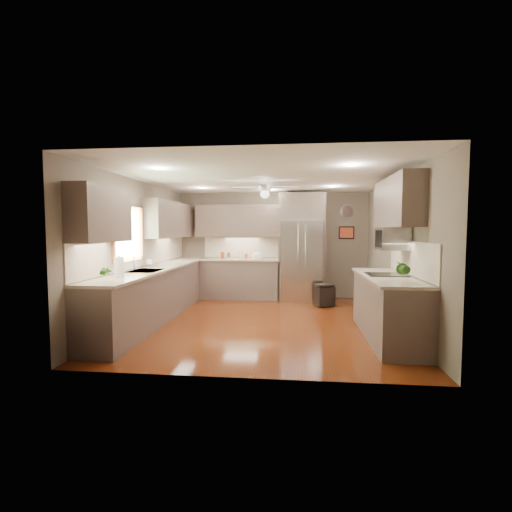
% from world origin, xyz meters
% --- Properties ---
extents(floor, '(5.00, 5.00, 0.00)m').
position_xyz_m(floor, '(0.00, 0.00, 0.00)').
color(floor, '#54210B').
rests_on(floor, ground).
extents(ceiling, '(5.00, 5.00, 0.00)m').
position_xyz_m(ceiling, '(0.00, 0.00, 2.50)').
color(ceiling, white).
rests_on(ceiling, ground).
extents(wall_back, '(4.50, 0.00, 4.50)m').
position_xyz_m(wall_back, '(0.00, 2.50, 1.25)').
color(wall_back, '#6B6052').
rests_on(wall_back, ground).
extents(wall_front, '(4.50, 0.00, 4.50)m').
position_xyz_m(wall_front, '(0.00, -2.50, 1.25)').
color(wall_front, '#6B6052').
rests_on(wall_front, ground).
extents(wall_left, '(0.00, 5.00, 5.00)m').
position_xyz_m(wall_left, '(-2.25, 0.00, 1.25)').
color(wall_left, '#6B6052').
rests_on(wall_left, ground).
extents(wall_right, '(0.00, 5.00, 5.00)m').
position_xyz_m(wall_right, '(2.25, 0.00, 1.25)').
color(wall_right, '#6B6052').
rests_on(wall_right, ground).
extents(canister_a, '(0.11, 0.11, 0.15)m').
position_xyz_m(canister_a, '(-1.15, 2.19, 1.02)').
color(canister_a, '#9B3410').
rests_on(canister_a, back_run).
extents(canister_b, '(0.12, 0.12, 0.15)m').
position_xyz_m(canister_b, '(-1.01, 2.19, 1.01)').
color(canister_b, silver).
rests_on(canister_b, back_run).
extents(canister_c, '(0.15, 0.15, 0.19)m').
position_xyz_m(canister_c, '(-0.72, 2.23, 1.03)').
color(canister_c, beige).
rests_on(canister_c, back_run).
extents(canister_d, '(0.09, 0.09, 0.11)m').
position_xyz_m(canister_d, '(-0.60, 2.25, 1.00)').
color(canister_d, '#9B3410').
rests_on(canister_d, back_run).
extents(soap_bottle, '(0.09, 0.10, 0.19)m').
position_xyz_m(soap_bottle, '(-2.08, 0.12, 1.03)').
color(soap_bottle, white).
rests_on(soap_bottle, left_run).
extents(potted_plant_left, '(0.15, 0.12, 0.26)m').
position_xyz_m(potted_plant_left, '(-1.94, -1.83, 1.07)').
color(potted_plant_left, '#2D611B').
rests_on(potted_plant_left, left_run).
extents(potted_plant_right, '(0.21, 0.18, 0.35)m').
position_xyz_m(potted_plant_right, '(1.93, -1.47, 1.12)').
color(potted_plant_right, '#2D611B').
rests_on(potted_plant_right, right_run).
extents(bowl, '(0.25, 0.25, 0.06)m').
position_xyz_m(bowl, '(-0.33, 2.20, 0.97)').
color(bowl, beige).
rests_on(bowl, back_run).
extents(left_run, '(0.65, 4.70, 1.45)m').
position_xyz_m(left_run, '(-1.95, 0.15, 0.48)').
color(left_run, brown).
rests_on(left_run, ground).
extents(back_run, '(1.85, 0.65, 1.45)m').
position_xyz_m(back_run, '(-0.72, 2.20, 0.48)').
color(back_run, brown).
rests_on(back_run, ground).
extents(uppers, '(4.50, 4.70, 0.95)m').
position_xyz_m(uppers, '(-0.74, 0.71, 1.87)').
color(uppers, brown).
rests_on(uppers, wall_left).
extents(window, '(0.05, 1.12, 0.92)m').
position_xyz_m(window, '(-2.22, -0.50, 1.55)').
color(window, '#BFF2B2').
rests_on(window, wall_left).
extents(sink, '(0.50, 0.70, 0.32)m').
position_xyz_m(sink, '(-1.93, -0.50, 0.91)').
color(sink, silver).
rests_on(sink, left_run).
extents(refrigerator, '(1.06, 0.75, 2.45)m').
position_xyz_m(refrigerator, '(0.70, 2.16, 1.19)').
color(refrigerator, silver).
rests_on(refrigerator, ground).
extents(right_run, '(0.70, 2.20, 1.45)m').
position_xyz_m(right_run, '(1.93, -0.80, 0.48)').
color(right_run, brown).
rests_on(right_run, ground).
extents(microwave, '(0.43, 0.55, 0.34)m').
position_xyz_m(microwave, '(2.03, -0.55, 1.48)').
color(microwave, silver).
rests_on(microwave, wall_right).
extents(ceiling_fan, '(1.18, 1.18, 0.32)m').
position_xyz_m(ceiling_fan, '(-0.00, 0.30, 2.33)').
color(ceiling_fan, white).
rests_on(ceiling_fan, ceiling).
extents(recessed_lights, '(2.84, 3.14, 0.01)m').
position_xyz_m(recessed_lights, '(-0.04, 0.40, 2.49)').
color(recessed_lights, white).
rests_on(recessed_lights, ceiling).
extents(wall_clock, '(0.30, 0.03, 0.30)m').
position_xyz_m(wall_clock, '(1.75, 2.48, 2.05)').
color(wall_clock, white).
rests_on(wall_clock, wall_back).
extents(framed_print, '(0.36, 0.03, 0.30)m').
position_xyz_m(framed_print, '(1.75, 2.48, 1.55)').
color(framed_print, black).
rests_on(framed_print, wall_back).
extents(stool, '(0.46, 0.46, 0.45)m').
position_xyz_m(stool, '(1.17, 1.46, 0.24)').
color(stool, black).
rests_on(stool, ground).
extents(paper_towel, '(0.13, 0.13, 0.34)m').
position_xyz_m(paper_towel, '(-1.93, -1.43, 1.08)').
color(paper_towel, white).
rests_on(paper_towel, left_run).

